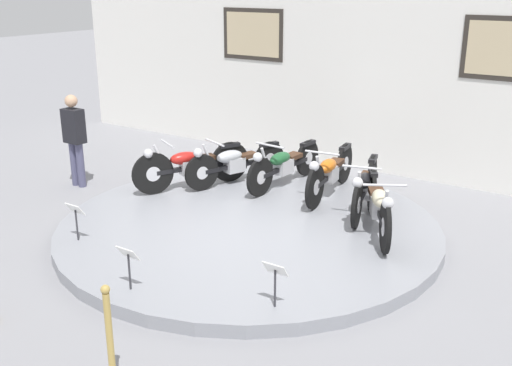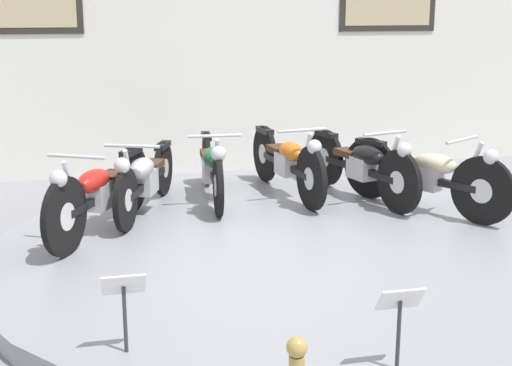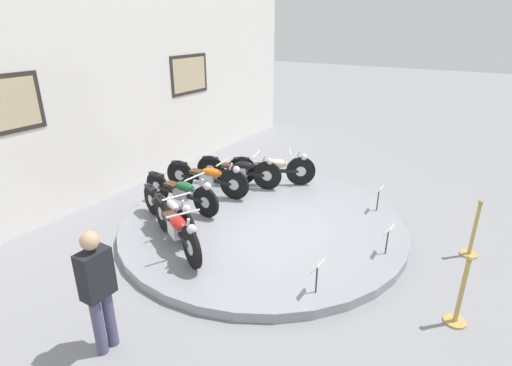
# 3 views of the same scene
# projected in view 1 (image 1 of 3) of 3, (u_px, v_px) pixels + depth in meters

# --- Properties ---
(ground_plane) EXTENTS (60.00, 60.00, 0.00)m
(ground_plane) POSITION_uv_depth(u_px,v_px,m) (249.00, 233.00, 8.47)
(ground_plane) COLOR gray
(display_platform) EXTENTS (5.33, 5.33, 0.16)m
(display_platform) POSITION_uv_depth(u_px,v_px,m) (249.00, 227.00, 8.44)
(display_platform) COLOR gray
(display_platform) RESTS_ON ground_plane
(back_wall) EXTENTS (14.00, 0.22, 4.31)m
(back_wall) POSITION_uv_depth(u_px,v_px,m) (367.00, 53.00, 10.74)
(back_wall) COLOR white
(back_wall) RESTS_ON ground_plane
(motorcycle_red) EXTENTS (0.99, 1.82, 0.82)m
(motorcycle_red) POSITION_uv_depth(u_px,v_px,m) (190.00, 164.00, 9.69)
(motorcycle_red) COLOR black
(motorcycle_red) RESTS_ON display_platform
(motorcycle_silver) EXTENTS (0.78, 1.85, 0.78)m
(motorcycle_silver) POSITION_uv_depth(u_px,v_px,m) (234.00, 162.00, 9.92)
(motorcycle_silver) COLOR black
(motorcycle_silver) RESTS_ON display_platform
(motorcycle_green) EXTENTS (0.54, 1.97, 0.79)m
(motorcycle_green) POSITION_uv_depth(u_px,v_px,m) (283.00, 164.00, 9.79)
(motorcycle_green) COLOR black
(motorcycle_green) RESTS_ON display_platform
(motorcycle_orange) EXTENTS (0.54, 2.01, 0.81)m
(motorcycle_orange) POSITION_uv_depth(u_px,v_px,m) (330.00, 171.00, 9.35)
(motorcycle_orange) COLOR black
(motorcycle_orange) RESTS_ON display_platform
(motorcycle_black) EXTENTS (0.65, 1.95, 0.80)m
(motorcycle_black) POSITION_uv_depth(u_px,v_px,m) (365.00, 186.00, 8.69)
(motorcycle_black) COLOR black
(motorcycle_black) RESTS_ON display_platform
(motorcycle_cream) EXTENTS (1.07, 1.77, 0.81)m
(motorcycle_cream) POSITION_uv_depth(u_px,v_px,m) (379.00, 204.00, 7.98)
(motorcycle_cream) COLOR black
(motorcycle_cream) RESTS_ON display_platform
(info_placard_front_left) EXTENTS (0.26, 0.11, 0.51)m
(info_placard_front_left) POSITION_uv_depth(u_px,v_px,m) (76.00, 214.00, 7.72)
(info_placard_front_left) COLOR #333338
(info_placard_front_left) RESTS_ON display_platform
(info_placard_front_centre) EXTENTS (0.26, 0.11, 0.51)m
(info_placard_front_centre) POSITION_uv_depth(u_px,v_px,m) (128.00, 259.00, 6.48)
(info_placard_front_centre) COLOR #333338
(info_placard_front_centre) RESTS_ON display_platform
(info_placard_front_right) EXTENTS (0.26, 0.11, 0.51)m
(info_placard_front_right) POSITION_uv_depth(u_px,v_px,m) (275.00, 275.00, 6.13)
(info_placard_front_right) COLOR #333338
(info_placard_front_right) RESTS_ON display_platform
(visitor_standing) EXTENTS (0.36, 0.22, 1.59)m
(visitor_standing) POSITION_uv_depth(u_px,v_px,m) (75.00, 136.00, 10.12)
(visitor_standing) COLOR #4C4C6B
(visitor_standing) RESTS_ON ground_plane
(stanchion_post_right_of_entry) EXTENTS (0.28, 0.28, 1.02)m
(stanchion_post_right_of_entry) POSITION_uv_depth(u_px,v_px,m) (111.00, 356.00, 5.12)
(stanchion_post_right_of_entry) COLOR tan
(stanchion_post_right_of_entry) RESTS_ON ground_plane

